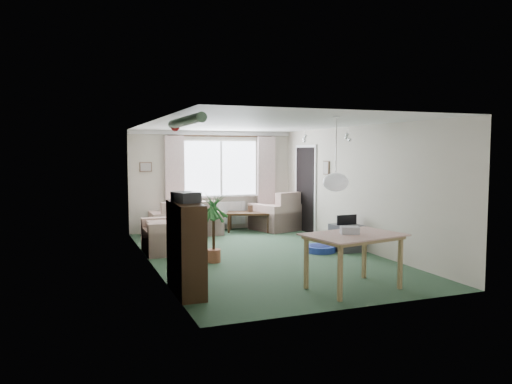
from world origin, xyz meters
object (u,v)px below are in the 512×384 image
object	(u,v)px
houseplant	(214,228)
dining_table	(353,262)
armchair_left	(170,228)
pet_bed	(320,249)
sofa	(186,218)
armchair_corner	(277,210)
tv_cube	(347,238)
bookshelf	(186,248)
coffee_table	(249,222)

from	to	relation	value
houseplant	dining_table	bearing A→B (deg)	-59.58
armchair_left	pet_bed	world-z (taller)	armchair_left
sofa	armchair_corner	size ratio (longest dim) A/B	1.51
tv_cube	armchair_left	bearing A→B (deg)	159.50
bookshelf	houseplant	size ratio (longest dim) A/B	1.03
armchair_corner	houseplant	bearing A→B (deg)	31.99
armchair_left	bookshelf	xyz separation A→B (m)	(-0.34, -2.83, 0.16)
tv_cube	armchair_corner	bearing A→B (deg)	92.49
armchair_left	pet_bed	bearing A→B (deg)	69.57
armchair_left	tv_cube	bearing A→B (deg)	71.61
armchair_left	sofa	bearing A→B (deg)	158.60
sofa	houseplant	xyz separation A→B (m)	(-0.19, -2.95, 0.20)
armchair_left	tv_cube	size ratio (longest dim) A/B	1.83
sofa	tv_cube	distance (m)	3.81
armchair_corner	armchair_left	bearing A→B (deg)	12.98
dining_table	tv_cube	xyz separation A→B (m)	(1.32, 2.36, -0.12)
armchair_left	houseplant	xyz separation A→B (m)	(0.53, -1.13, 0.15)
bookshelf	houseplant	bearing A→B (deg)	63.07
armchair_left	tv_cube	distance (m)	3.38
houseplant	bookshelf	bearing A→B (deg)	-117.16
bookshelf	dining_table	distance (m)	2.31
armchair_corner	dining_table	size ratio (longest dim) A/B	0.87
sofa	pet_bed	xyz separation A→B (m)	(1.95, -2.82, -0.34)
armchair_corner	coffee_table	xyz separation A→B (m)	(-0.74, -0.02, -0.24)
houseplant	armchair_left	bearing A→B (deg)	115.15
coffee_table	dining_table	size ratio (longest dim) A/B	0.85
coffee_table	houseplant	size ratio (longest dim) A/B	0.85
bookshelf	dining_table	world-z (taller)	bookshelf
armchair_left	bookshelf	distance (m)	2.85
sofa	houseplant	bearing A→B (deg)	86.79
coffee_table	houseplant	distance (m)	3.39
houseplant	tv_cube	xyz separation A→B (m)	(2.67, 0.06, -0.35)
houseplant	dining_table	world-z (taller)	houseplant
armchair_corner	dining_table	bearing A→B (deg)	60.08
bookshelf	pet_bed	size ratio (longest dim) A/B	2.08
bookshelf	dining_table	bearing A→B (deg)	-14.98
sofa	armchair_left	bearing A→B (deg)	68.89
armchair_left	bookshelf	size ratio (longest dim) A/B	0.82
coffee_table	dining_table	world-z (taller)	dining_table
tv_cube	pet_bed	distance (m)	0.57
armchair_corner	tv_cube	world-z (taller)	armchair_corner
bookshelf	pet_bed	world-z (taller)	bookshelf
dining_table	sofa	bearing A→B (deg)	102.52
armchair_corner	sofa	bearing A→B (deg)	-18.72
sofa	armchair_corner	bearing A→B (deg)	179.76
armchair_left	dining_table	bearing A→B (deg)	28.84
pet_bed	coffee_table	bearing A→B (deg)	98.87
sofa	tv_cube	size ratio (longest dim) A/B	2.85
sofa	houseplant	world-z (taller)	houseplant
coffee_table	dining_table	xyz separation A→B (m)	(-0.35, -5.20, 0.14)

